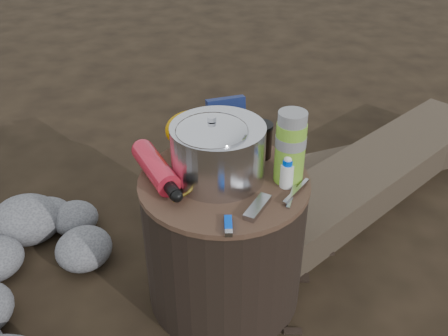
{
  "coord_description": "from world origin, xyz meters",
  "views": [
    {
      "loc": [
        -0.0,
        -1.16,
        1.23
      ],
      "look_at": [
        0.0,
        0.0,
        0.48
      ],
      "focal_mm": 40.23,
      "sensor_mm": 36.0,
      "label": 1
    }
  ],
  "objects_px": {
    "fuel_bottle": "(156,167)",
    "thermos": "(290,147)",
    "stump": "(224,240)",
    "camping_pot": "(212,152)",
    "log_main": "(357,185)",
    "travel_mug": "(260,140)"
  },
  "relations": [
    {
      "from": "log_main",
      "to": "fuel_bottle",
      "type": "relative_size",
      "value": 6.06
    },
    {
      "from": "fuel_bottle",
      "to": "thermos",
      "type": "bearing_deg",
      "value": -28.35
    },
    {
      "from": "log_main",
      "to": "travel_mug",
      "type": "relative_size",
      "value": 15.94
    },
    {
      "from": "stump",
      "to": "travel_mug",
      "type": "relative_size",
      "value": 4.54
    },
    {
      "from": "stump",
      "to": "thermos",
      "type": "xyz_separation_m",
      "value": [
        0.18,
        0.0,
        0.32
      ]
    },
    {
      "from": "fuel_bottle",
      "to": "travel_mug",
      "type": "xyz_separation_m",
      "value": [
        0.3,
        0.12,
        0.02
      ]
    },
    {
      "from": "fuel_bottle",
      "to": "thermos",
      "type": "relative_size",
      "value": 1.35
    },
    {
      "from": "log_main",
      "to": "camping_pot",
      "type": "relative_size",
      "value": 8.86
    },
    {
      "from": "fuel_bottle",
      "to": "travel_mug",
      "type": "height_order",
      "value": "travel_mug"
    },
    {
      "from": "stump",
      "to": "log_main",
      "type": "relative_size",
      "value": 0.28
    },
    {
      "from": "stump",
      "to": "fuel_bottle",
      "type": "distance_m",
      "value": 0.32
    },
    {
      "from": "thermos",
      "to": "travel_mug",
      "type": "distance_m",
      "value": 0.15
    },
    {
      "from": "log_main",
      "to": "thermos",
      "type": "distance_m",
      "value": 0.78
    },
    {
      "from": "camping_pot",
      "to": "log_main",
      "type": "bearing_deg",
      "value": 42.23
    },
    {
      "from": "stump",
      "to": "travel_mug",
      "type": "bearing_deg",
      "value": 50.17
    },
    {
      "from": "stump",
      "to": "camping_pot",
      "type": "height_order",
      "value": "camping_pot"
    },
    {
      "from": "fuel_bottle",
      "to": "log_main",
      "type": "bearing_deg",
      "value": 7.32
    },
    {
      "from": "thermos",
      "to": "fuel_bottle",
      "type": "bearing_deg",
      "value": 178.72
    },
    {
      "from": "stump",
      "to": "camping_pot",
      "type": "relative_size",
      "value": 2.52
    },
    {
      "from": "stump",
      "to": "camping_pot",
      "type": "bearing_deg",
      "value": -165.02
    },
    {
      "from": "stump",
      "to": "camping_pot",
      "type": "xyz_separation_m",
      "value": [
        -0.03,
        -0.01,
        0.32
      ]
    },
    {
      "from": "thermos",
      "to": "travel_mug",
      "type": "bearing_deg",
      "value": 119.71
    }
  ]
}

